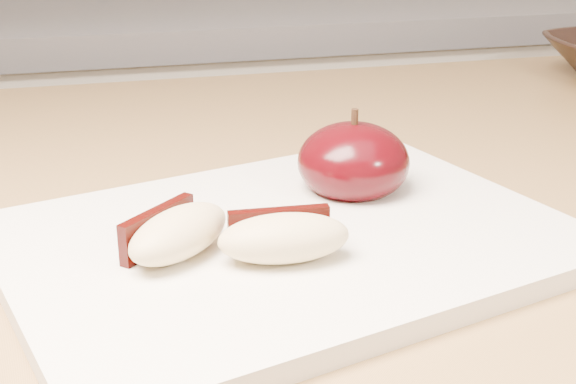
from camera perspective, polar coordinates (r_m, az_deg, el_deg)
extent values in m
cube|color=silver|center=(1.44, -6.18, -5.98)|extent=(2.40, 0.60, 0.90)
cube|color=slate|center=(1.29, -7.02, 12.84)|extent=(2.40, 0.62, 0.04)
cube|color=olive|center=(0.64, 2.22, 0.24)|extent=(1.64, 0.64, 0.04)
cube|color=silver|center=(0.48, 0.00, -3.49)|extent=(0.38, 0.32, 0.01)
ellipsoid|color=black|center=(0.54, 4.67, 2.15)|extent=(0.08, 0.08, 0.05)
cylinder|color=black|center=(0.53, 4.77, 5.32)|extent=(0.00, 0.00, 0.01)
ellipsoid|color=#D6BD87|center=(0.45, -7.75, -2.92)|extent=(0.08, 0.08, 0.03)
cube|color=black|center=(0.46, -9.25, -2.61)|extent=(0.05, 0.04, 0.02)
ellipsoid|color=#D6BD87|center=(0.44, -0.29, -3.30)|extent=(0.08, 0.04, 0.03)
cube|color=black|center=(0.45, -0.65, -2.62)|extent=(0.06, 0.01, 0.02)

